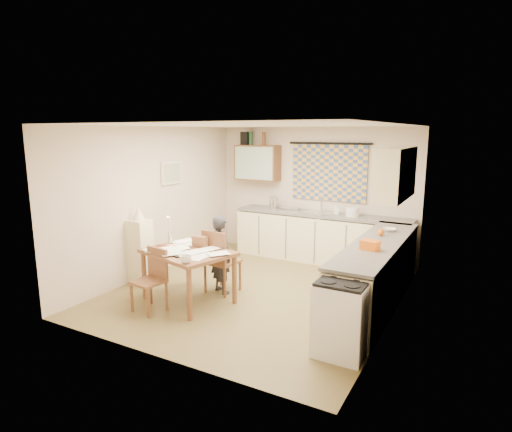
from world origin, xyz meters
The scene contains 44 objects.
floor centered at (0.00, 0.00, -0.01)m, with size 4.00×4.50×0.02m, color brown.
ceiling centered at (0.00, 0.00, 2.51)m, with size 4.00×4.50×0.02m, color white.
wall_back centered at (0.00, 2.26, 1.25)m, with size 4.00×0.02×2.50m, color beige.
wall_front centered at (0.00, -2.26, 1.25)m, with size 4.00×0.02×2.50m, color beige.
wall_left centered at (-2.01, 0.00, 1.25)m, with size 0.02×4.50×2.50m, color beige.
wall_right centered at (2.01, 0.00, 1.25)m, with size 0.02×4.50×2.50m, color beige.
window_blind centered at (0.30, 2.22, 1.65)m, with size 1.45×0.03×1.05m, color #375382.
curtain_rod centered at (0.30, 2.20, 2.20)m, with size 0.04×0.04×1.60m, color black.
wall_cabinet centered at (-1.15, 2.08, 1.80)m, with size 0.90×0.34×0.70m, color #57351C.
wall_cabinet_glass centered at (-1.15, 1.91, 1.80)m, with size 0.84×0.02×0.64m, color #99B2A5.
upper_cabinet_right centered at (1.83, 0.55, 1.85)m, with size 0.34×1.30×0.70m, color beige.
framed_print centered at (-1.97, 0.40, 1.70)m, with size 0.04×0.50×0.40m, color beige.
print_canvas centered at (-1.95, 0.40, 1.70)m, with size 0.01×0.42×0.32m, color beige.
counter_back centered at (0.27, 1.95, 0.45)m, with size 3.30×0.62×0.92m.
counter_right centered at (1.70, 0.32, 0.45)m, with size 0.62×2.95×0.92m.
stove centered at (1.70, -1.21, 0.42)m, with size 0.54×0.54×0.85m.
sink centered at (0.19, 1.95, 0.88)m, with size 0.55×0.45×0.10m, color silver.
tap centered at (0.20, 2.13, 1.06)m, with size 0.03×0.03×0.28m, color silver.
dish_rack centered at (-0.36, 1.95, 0.95)m, with size 0.35×0.30×0.06m, color silver.
kettle centered at (-0.71, 1.95, 1.04)m, with size 0.18×0.18×0.24m, color silver.
mixing_bowl centered at (0.86, 1.95, 1.00)m, with size 0.24×0.24×0.16m, color white.
soap_bottle centered at (0.54, 2.00, 1.01)m, with size 0.11×0.11×0.19m, color white.
bowl centered at (1.70, 1.06, 0.94)m, with size 0.24×0.24×0.05m, color white.
orange_bag centered at (1.70, -0.12, 0.98)m, with size 0.22×0.16×0.12m, color orange.
fruit_orange centered at (1.65, 0.71, 0.97)m, with size 0.10×0.10×0.10m, color orange.
speaker centered at (-1.41, 2.08, 2.28)m, with size 0.16×0.20×0.26m, color black.
bottle_green centered at (-1.32, 2.08, 2.28)m, with size 0.07×0.07×0.26m, color #195926.
bottle_brown centered at (-1.01, 2.08, 2.28)m, with size 0.07×0.07×0.26m, color #57351C.
dining_table centered at (-0.70, -0.82, 0.38)m, with size 1.40×1.20×0.75m.
chair_far centered at (-0.48, -0.28, 0.30)m, with size 0.48×0.48×0.98m.
chair_near centered at (-0.95, -1.34, 0.26)m, with size 0.43×0.43×0.85m.
person centered at (-0.48, -0.30, 0.59)m, with size 0.51×0.44×1.19m, color black.
shelf_stand centered at (-1.84, -0.58, 0.52)m, with size 0.32×0.30×1.04m, color beige.
lampshade centered at (-1.84, -0.58, 1.15)m, with size 0.20×0.20×0.22m, color beige.
letter_rack centered at (-0.66, -0.57, 0.83)m, with size 0.22×0.10×0.16m, color brown.
mug centered at (-0.35, -1.29, 0.80)m, with size 0.16×0.16×0.10m, color white.
magazine centered at (-1.20, -0.95, 0.76)m, with size 0.26×0.31×0.03m, color maroon.
book centered at (-1.12, -0.80, 0.76)m, with size 0.27×0.29×0.02m, color orange.
orange_box centered at (-1.04, -1.02, 0.77)m, with size 0.12×0.08×0.04m, color orange.
eyeglasses centered at (-0.65, -1.14, 0.76)m, with size 0.13×0.04×0.02m, color black.
candle_holder centered at (-1.17, -0.63, 0.84)m, with size 0.06×0.06×0.18m, color silver.
candle centered at (-1.18, -0.61, 1.04)m, with size 0.02×0.02×0.22m, color white.
candle_flame centered at (-1.19, -0.65, 1.16)m, with size 0.02×0.02×0.02m, color #FFCC66.
papers centered at (-0.75, -0.82, 0.76)m, with size 1.28×0.97×0.03m.
Camera 1 is at (2.98, -5.47, 2.40)m, focal length 30.00 mm.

